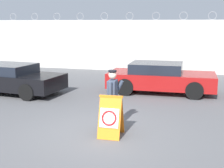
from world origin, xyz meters
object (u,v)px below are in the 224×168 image
at_px(security_guard, 113,97).
at_px(parked_car_front_coupe, 12,79).
at_px(parked_car_rear_sedan, 160,77).
at_px(barricade_sign, 111,116).

distance_m(security_guard, parked_car_front_coupe, 6.26).
bearing_deg(parked_car_front_coupe, parked_car_rear_sedan, 21.73).
height_order(barricade_sign, security_guard, security_guard).
distance_m(barricade_sign, parked_car_rear_sedan, 5.67).
distance_m(parked_car_front_coupe, parked_car_rear_sedan, 6.29).
bearing_deg(parked_car_rear_sedan, parked_car_front_coupe, -164.51).
height_order(security_guard, parked_car_rear_sedan, security_guard).
bearing_deg(barricade_sign, parked_car_rear_sedan, 82.51).
bearing_deg(parked_car_front_coupe, security_guard, -26.59).
xyz_separation_m(security_guard, parked_car_rear_sedan, (0.73, 5.08, -0.27)).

